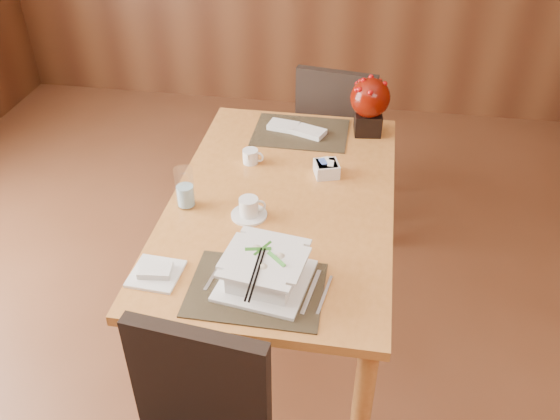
% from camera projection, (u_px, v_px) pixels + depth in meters
% --- Properties ---
extents(dining_table, '(0.90, 1.50, 0.75)m').
position_uv_depth(dining_table, '(282.00, 216.00, 2.48)').
color(dining_table, '#C97D38').
rests_on(dining_table, ground).
extents(placemat_near, '(0.45, 0.33, 0.01)m').
position_uv_depth(placemat_near, '(256.00, 289.00, 1.98)').
color(placemat_near, black).
rests_on(placemat_near, dining_table).
extents(placemat_far, '(0.45, 0.33, 0.01)m').
position_uv_depth(placemat_far, '(301.00, 132.00, 2.86)').
color(placemat_far, black).
rests_on(placemat_far, dining_table).
extents(soup_setting, '(0.33, 0.33, 0.12)m').
position_uv_depth(soup_setting, '(265.00, 270.00, 1.98)').
color(soup_setting, silver).
rests_on(soup_setting, dining_table).
extents(coffee_cup, '(0.14, 0.14, 0.08)m').
position_uv_depth(coffee_cup, '(249.00, 209.00, 2.30)').
color(coffee_cup, silver).
rests_on(coffee_cup, dining_table).
extents(water_glass, '(0.09, 0.09, 0.17)m').
position_uv_depth(water_glass, '(185.00, 188.00, 2.33)').
color(water_glass, white).
rests_on(water_glass, dining_table).
extents(creamer_jug, '(0.10, 0.10, 0.06)m').
position_uv_depth(creamer_jug, '(250.00, 156.00, 2.62)').
color(creamer_jug, silver).
rests_on(creamer_jug, dining_table).
extents(sugar_caddy, '(0.12, 0.12, 0.06)m').
position_uv_depth(sugar_caddy, '(327.00, 169.00, 2.54)').
color(sugar_caddy, silver).
rests_on(sugar_caddy, dining_table).
extents(berry_decor, '(0.19, 0.19, 0.28)m').
position_uv_depth(berry_decor, '(370.00, 103.00, 2.77)').
color(berry_decor, black).
rests_on(berry_decor, dining_table).
extents(napkins_far, '(0.30, 0.18, 0.03)m').
position_uv_depth(napkins_far, '(298.00, 129.00, 2.85)').
color(napkins_far, white).
rests_on(napkins_far, dining_table).
extents(bread_plate, '(0.18, 0.18, 0.01)m').
position_uv_depth(bread_plate, '(156.00, 274.00, 2.04)').
color(bread_plate, silver).
rests_on(bread_plate, dining_table).
extents(far_chair, '(0.50, 0.51, 0.95)m').
position_uv_depth(far_chair, '(338.00, 133.00, 3.30)').
color(far_chair, black).
rests_on(far_chair, ground).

